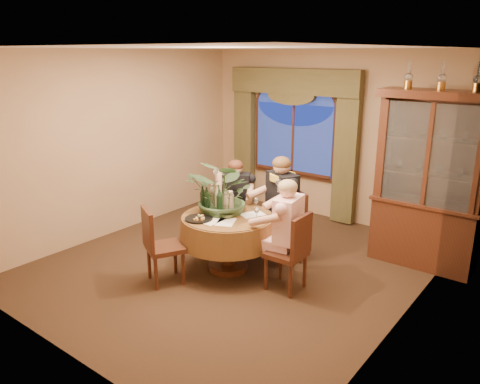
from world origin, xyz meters
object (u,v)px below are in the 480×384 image
Objects in this scene: centerpiece_plant at (225,166)px; wine_bottle_2 at (219,202)px; wine_bottle_1 at (217,198)px; wine_bottle_5 at (203,199)px; dining_table at (228,243)px; wine_bottle_4 at (218,197)px; person_pink at (288,233)px; chair_front_left at (165,246)px; wine_bottle_3 at (207,200)px; chair_right at (286,252)px; person_back at (236,203)px; chair_back at (236,215)px; oil_lamp_left at (409,75)px; chair_back_right at (285,227)px; oil_lamp_center at (442,76)px; wine_bottle_0 at (212,196)px; olive_bowl at (227,216)px; person_scarf at (282,208)px; stoneware_vase at (229,201)px; china_cabinet at (429,181)px; oil_lamp_right at (479,77)px.

centerpiece_plant reaches higher than wine_bottle_2.
wine_bottle_5 is at bearing -139.33° from wine_bottle_1.
dining_table is 0.62m from wine_bottle_4.
person_pink is at bearing 8.65° from dining_table.
wine_bottle_4 is (0.13, 0.87, 0.44)m from chair_front_left.
wine_bottle_3 is 0.07m from wine_bottle_5.
chair_right is 1.51m from person_back.
oil_lamp_left is at bearing 178.07° from chair_back.
wine_bottle_5 is (0.02, 0.69, 0.44)m from chair_front_left.
chair_front_left is at bearing 91.99° from chair_back_right.
oil_lamp_center reaches higher than wine_bottle_0.
olive_bowl is (0.44, -0.75, 0.30)m from chair_back.
wine_bottle_4 is (-0.31, 0.20, 0.14)m from olive_bowl.
oil_lamp_left is at bearing 40.52° from wine_bottle_0.
wine_bottle_0 is at bearing 67.68° from person_scarf.
chair_back_right and chair_front_left have the same top height.
person_scarf is 1.04m from wine_bottle_3.
oil_lamp_left is 1.00× the size of oil_lamp_center.
stoneware_vase is (0.31, 0.87, 0.41)m from chair_front_left.
china_cabinet is at bearing 0.00° from oil_lamp_center.
olive_bowl is 0.38m from wine_bottle_3.
stoneware_vase is (-0.52, -0.56, 0.41)m from chair_back_right.
wine_bottle_2 is at bearing -169.16° from dining_table.
oil_lamp_right is 3.44m from wine_bottle_4.
person_scarf is (-0.48, 0.61, 0.05)m from person_pink.
person_back is 3.92× the size of wine_bottle_1.
oil_lamp_left is at bearing 49.82° from olive_bowl.
oil_lamp_center is 3.22m from wine_bottle_0.
wine_bottle_5 is (-2.33, -1.77, -1.56)m from oil_lamp_center.
person_scarf reaches higher than chair_back.
dining_table is 0.94× the size of person_pink.
chair_back is 2.91× the size of wine_bottle_0.
wine_bottle_1 is 0.15m from wine_bottle_2.
olive_bowl is 0.52× the size of wine_bottle_1.
wine_bottle_5 is at bearing 89.61° from person_pink.
stoneware_vase is at bearing -135.79° from oil_lamp_left.
wine_bottle_1 is at bearing -147.48° from oil_lamp_right.
oil_lamp_center is 3.12m from olive_bowl.
chair_back is at bearing -159.24° from oil_lamp_right.
wine_bottle_4 is (-0.61, -0.60, 0.19)m from person_scarf.
oil_lamp_center is 1.03× the size of wine_bottle_1.
chair_front_left reaches higher than dining_table.
chair_right is (-0.68, -1.71, -2.00)m from oil_lamp_left.
person_pink reaches higher than wine_bottle_2.
person_back is (-1.27, 0.61, -0.02)m from person_pink.
person_pink is at bearing 123.41° from person_back.
dining_table is 1.21× the size of centerpiece_plant.
chair_right is 1.00× the size of chair_front_left.
wine_bottle_2 is at bearing 81.31° from chair_back.
oil_lamp_right is 0.25× the size of person_pink.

